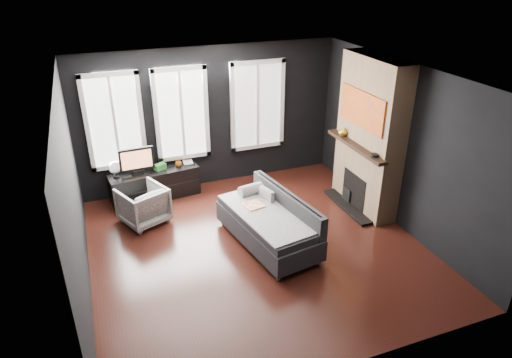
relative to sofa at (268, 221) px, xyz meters
name	(u,v)px	position (x,y,z in m)	size (l,w,h in m)	color
floor	(257,248)	(-0.20, -0.06, -0.41)	(5.00, 5.00, 0.00)	black
ceiling	(257,77)	(-0.20, -0.06, 2.29)	(5.00, 5.00, 0.00)	white
wall_back	(210,118)	(-0.20, 2.44, 0.94)	(5.00, 0.02, 2.70)	black
wall_left	(73,200)	(-2.70, -0.06, 0.94)	(0.02, 5.00, 2.70)	black
wall_right	(401,147)	(2.30, -0.06, 0.94)	(0.02, 5.00, 2.70)	black
windows	(184,66)	(-0.65, 2.40, 1.97)	(4.00, 0.16, 1.76)	white
fireplace	(370,136)	(2.10, 0.54, 0.94)	(0.70, 1.62, 2.70)	#93724C
sofa	(268,221)	(0.00, 0.00, 0.00)	(0.95, 1.90, 0.82)	black
stripe_pillow	(267,198)	(0.14, 0.40, 0.18)	(0.07, 0.32, 0.32)	gray
armchair	(143,203)	(-1.73, 1.35, -0.05)	(0.70, 0.66, 0.72)	silver
media_console	(155,184)	(-1.40, 2.18, -0.13)	(1.63, 0.51, 0.56)	black
monitor	(136,159)	(-1.68, 2.15, 0.43)	(0.63, 0.13, 0.56)	black
desk_fan	(115,169)	(-2.07, 2.12, 0.31)	(0.22, 0.22, 0.31)	#A4A4A4
mug	(178,163)	(-0.92, 2.20, 0.21)	(0.11, 0.09, 0.11)	orange
book	(183,157)	(-0.81, 2.30, 0.27)	(0.18, 0.02, 0.24)	tan
storage_box	(160,167)	(-1.27, 2.17, 0.21)	(0.20, 0.13, 0.11)	#2F762F
mantel_vase	(343,131)	(1.85, 0.99, 0.90)	(0.17, 0.17, 0.17)	gold
mantel_clock	(375,155)	(1.85, -0.01, 0.84)	(0.13, 0.13, 0.04)	black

